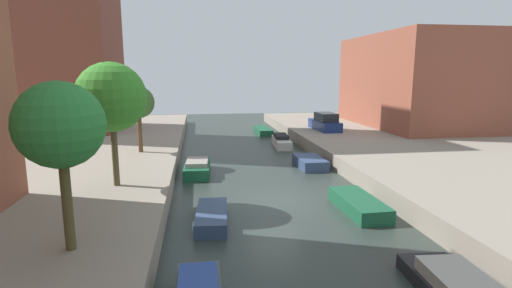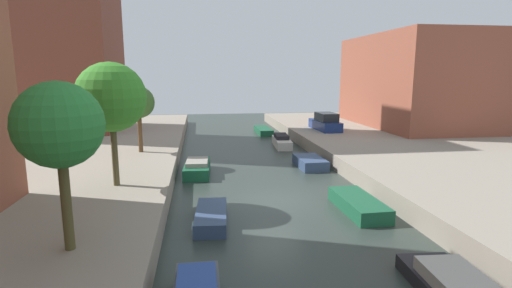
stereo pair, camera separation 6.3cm
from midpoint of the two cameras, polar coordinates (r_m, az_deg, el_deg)
The scene contains 12 objects.
ground_plane at distance 19.16m, azimuth 2.56°, elevation -8.37°, with size 84.00×84.00×0.00m, color #2D3833.
low_block_right at distance 41.95m, azimuth 22.58°, elevation 8.60°, with size 10.00×15.74×8.86m, color brown.
street_tree_1 at distance 12.17m, azimuth -27.13°, elevation 2.36°, with size 2.47×2.47×4.97m.
street_tree_2 at distance 18.64m, azimuth -20.72°, elevation 6.44°, with size 3.15×3.15×5.69m.
street_tree_3 at distance 26.47m, azimuth -17.09°, elevation 5.82°, with size 2.09×2.09×4.36m.
parked_car at distance 36.32m, azimuth 10.13°, elevation 3.12°, with size 1.88×4.59×1.62m.
moored_boat_left_3 at distance 16.43m, azimuth -6.66°, elevation -10.64°, with size 1.50×3.43×0.56m.
moored_boat_left_4 at distance 24.21m, azimuth -8.75°, elevation -3.47°, with size 1.71×3.97×0.94m.
moored_boat_right_2 at distance 18.25m, azimuth 14.86°, elevation -8.63°, with size 1.58×3.83×0.64m.
moored_boat_right_3 at distance 25.94m, azimuth 7.92°, elevation -2.70°, with size 1.71×3.12×0.66m.
moored_boat_right_4 at distance 33.00m, azimuth 3.73°, elevation 0.38°, with size 1.52×4.23×1.02m.
moored_boat_right_5 at distance 40.25m, azimuth 1.00°, elevation 1.99°, with size 1.42×4.40×0.58m.
Camera 1 is at (-3.58, -17.79, 6.16)m, focal length 27.04 mm.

